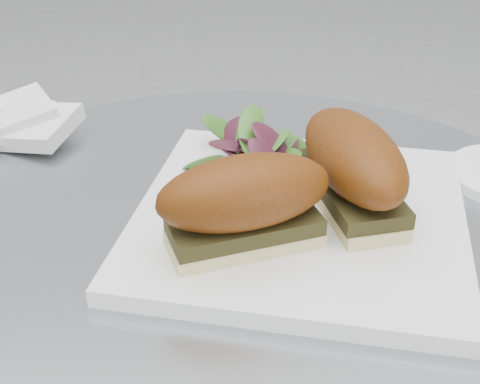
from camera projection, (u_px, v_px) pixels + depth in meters
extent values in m
cylinder|color=#A2A5A8|center=(233.00, 251.00, 0.59)|extent=(0.70, 0.70, 0.02)
cube|color=white|center=(300.00, 218.00, 0.61)|extent=(0.34, 0.34, 0.02)
cube|color=#D9CD88|center=(244.00, 239.00, 0.55)|extent=(0.14, 0.09, 0.01)
cube|color=black|center=(245.00, 225.00, 0.54)|extent=(0.13, 0.09, 0.01)
ellipsoid|color=#5F2809|center=(245.00, 192.00, 0.53)|extent=(0.16, 0.11, 0.06)
cube|color=#D9CD88|center=(350.00, 199.00, 0.61)|extent=(0.09, 0.15, 0.01)
cube|color=black|center=(351.00, 186.00, 0.60)|extent=(0.09, 0.15, 0.01)
ellipsoid|color=#5F2809|center=(354.00, 155.00, 0.58)|extent=(0.11, 0.17, 0.06)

